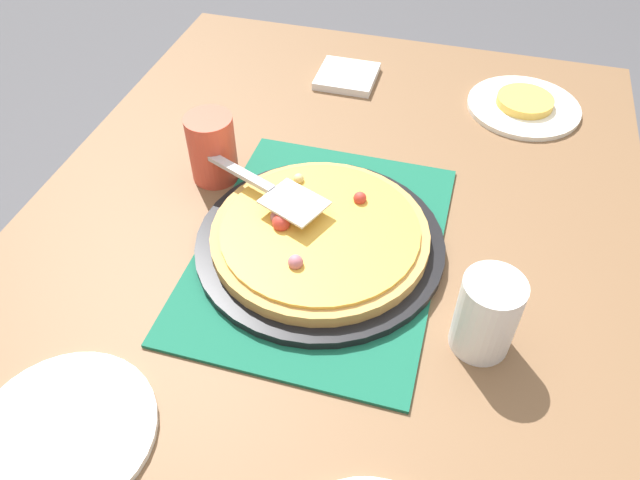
{
  "coord_description": "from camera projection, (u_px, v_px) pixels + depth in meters",
  "views": [
    {
      "loc": [
        -0.62,
        -0.17,
        1.43
      ],
      "look_at": [
        0.0,
        0.0,
        0.77
      ],
      "focal_mm": 34.1,
      "sensor_mm": 36.0,
      "label": 1
    }
  ],
  "objects": [
    {
      "name": "served_slice_left",
      "position": [
        525.0,
        101.0,
        1.2
      ],
      "size": [
        0.11,
        0.11,
        0.02
      ],
      "primitive_type": "cylinder",
      "color": "#EAB747",
      "rests_on": "plate_near_left"
    },
    {
      "name": "plate_side",
      "position": [
        64.0,
        432.0,
        0.72
      ],
      "size": [
        0.22,
        0.22,
        0.01
      ],
      "primitive_type": "cylinder",
      "color": "white",
      "rests_on": "dining_table"
    },
    {
      "name": "ground_plane",
      "position": [
        320.0,
        462.0,
        1.47
      ],
      "size": [
        8.0,
        8.0,
        0.0
      ],
      "primitive_type": "plane",
      "color": "#4C4C51"
    },
    {
      "name": "plate_near_left",
      "position": [
        523.0,
        107.0,
        1.21
      ],
      "size": [
        0.22,
        0.22,
        0.01
      ],
      "primitive_type": "cylinder",
      "color": "white",
      "rests_on": "dining_table"
    },
    {
      "name": "pizza_pan",
      "position": [
        320.0,
        243.0,
        0.93
      ],
      "size": [
        0.38,
        0.38,
        0.01
      ],
      "primitive_type": "cylinder",
      "color": "black",
      "rests_on": "placemat"
    },
    {
      "name": "pizza",
      "position": [
        319.0,
        234.0,
        0.92
      ],
      "size": [
        0.33,
        0.33,
        0.05
      ],
      "color": "tan",
      "rests_on": "pizza_pan"
    },
    {
      "name": "pizza_server",
      "position": [
        271.0,
        189.0,
        0.93
      ],
      "size": [
        0.13,
        0.23,
        0.01
      ],
      "color": "silver",
      "rests_on": "pizza"
    },
    {
      "name": "napkin_stack",
      "position": [
        347.0,
        76.0,
        1.28
      ],
      "size": [
        0.12,
        0.12,
        0.02
      ],
      "primitive_type": "cube",
      "color": "white",
      "rests_on": "dining_table"
    },
    {
      "name": "cup_far",
      "position": [
        487.0,
        315.0,
        0.77
      ],
      "size": [
        0.08,
        0.08,
        0.12
      ],
      "primitive_type": "cylinder",
      "color": "white",
      "rests_on": "dining_table"
    },
    {
      "name": "placemat",
      "position": [
        320.0,
        248.0,
        0.94
      ],
      "size": [
        0.48,
        0.36,
        0.01
      ],
      "primitive_type": "cube",
      "color": "#145B42",
      "rests_on": "dining_table"
    },
    {
      "name": "cup_near",
      "position": [
        212.0,
        148.0,
        1.02
      ],
      "size": [
        0.08,
        0.08,
        0.12
      ],
      "primitive_type": "cylinder",
      "color": "#E04C38",
      "rests_on": "dining_table"
    },
    {
      "name": "dining_table",
      "position": [
        320.0,
        294.0,
        1.02
      ],
      "size": [
        1.4,
        1.0,
        0.75
      ],
      "color": "brown",
      "rests_on": "ground_plane"
    }
  ]
}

